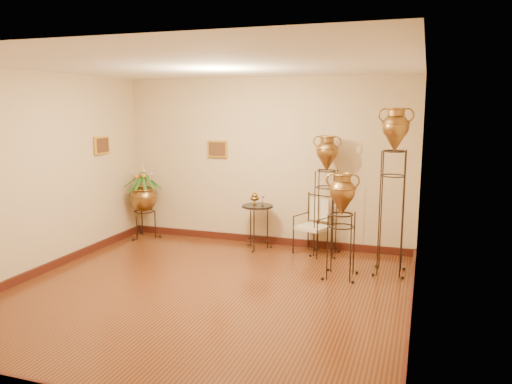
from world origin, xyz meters
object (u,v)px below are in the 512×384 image
(amphora_tall, at_px, (393,190))
(side_table, at_px, (257,226))
(planter_urn, at_px, (144,195))
(amphora_mid, at_px, (326,195))
(armchair, at_px, (313,225))

(amphora_tall, xyz_separation_m, side_table, (-2.15, 0.56, -0.81))
(planter_urn, distance_m, side_table, 2.18)
(amphora_tall, relative_size, amphora_mid, 1.22)
(amphora_tall, xyz_separation_m, planter_urn, (-4.30, 0.59, -0.42))
(side_table, bearing_deg, amphora_mid, 1.76)
(planter_urn, distance_m, armchair, 3.08)
(side_table, bearing_deg, armchair, 2.15)
(amphora_mid, bearing_deg, planter_urn, 180.00)
(planter_urn, bearing_deg, amphora_mid, 0.00)
(armchair, xyz_separation_m, side_table, (-0.92, -0.03, -0.08))
(amphora_mid, relative_size, planter_urn, 1.37)
(planter_urn, height_order, side_table, planter_urn)
(amphora_tall, height_order, side_table, amphora_tall)
(amphora_mid, distance_m, armchair, 0.54)
(armchair, bearing_deg, amphora_mid, 21.67)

